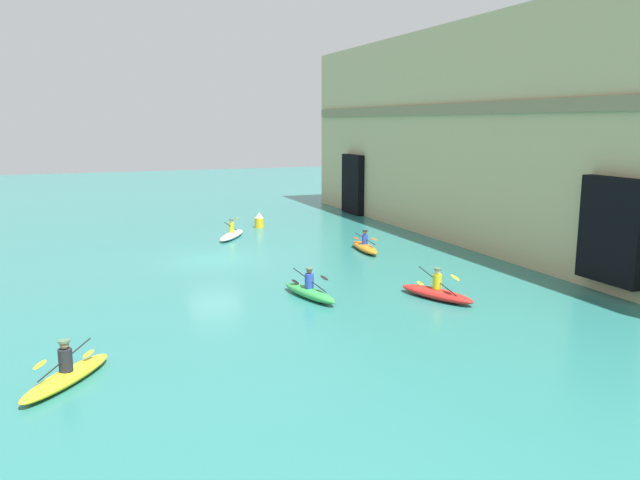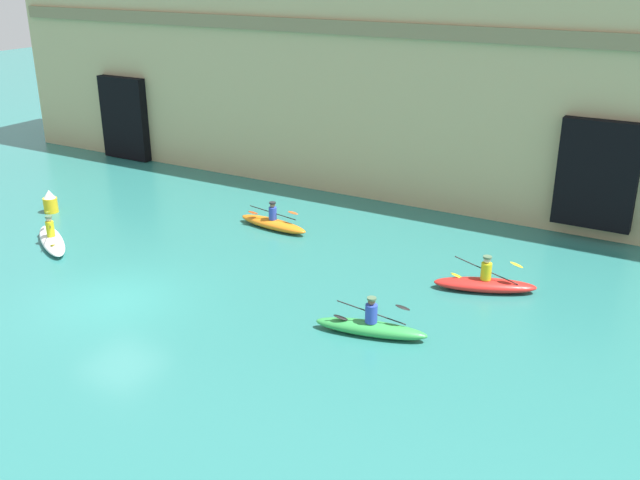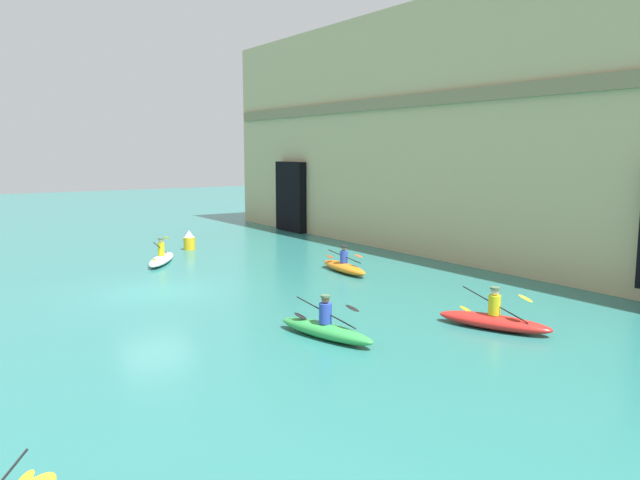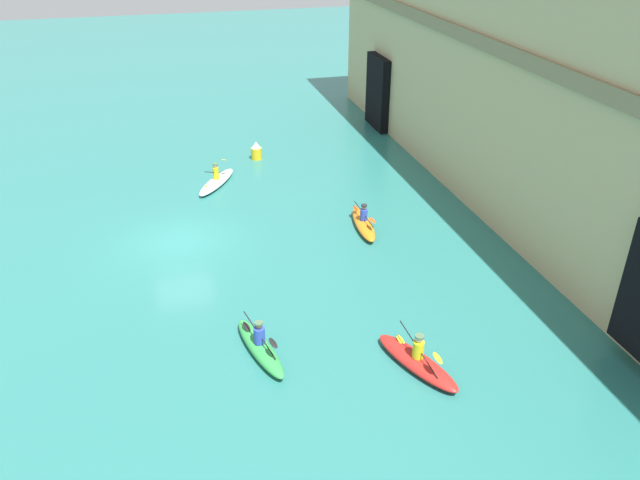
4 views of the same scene
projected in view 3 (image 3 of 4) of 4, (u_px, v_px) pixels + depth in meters
ground_plane at (154, 292)px, 22.52m from camera, size 120.00×120.00×0.00m
cliff_bluff at (481, 131)px, 30.19m from camera, size 38.82×6.55×12.02m
kayak_red at (494, 320)px, 17.84m from camera, size 3.38×1.99×1.22m
kayak_orange at (344, 267)px, 26.15m from camera, size 3.30×1.02×1.13m
kayak_white at (161, 259)px, 28.26m from camera, size 3.39×2.53×1.16m
kayak_green at (325, 329)px, 16.94m from camera, size 3.36×1.40×1.20m
marker_buoy at (189, 241)px, 32.12m from camera, size 0.59×0.59×1.00m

